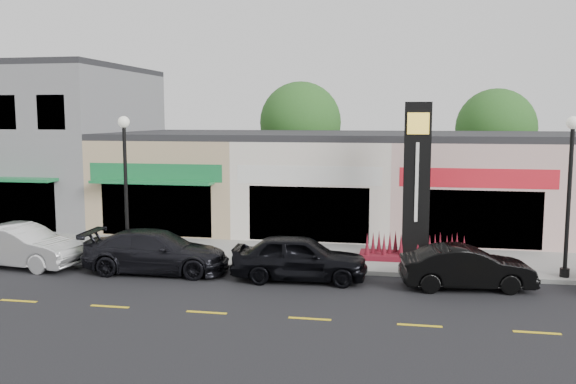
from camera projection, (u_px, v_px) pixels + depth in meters
name	position (u px, v px, depth m)	size (l,w,h in m)	color
ground	(323.00, 289.00, 19.90)	(120.00, 120.00, 0.00)	black
sidewalk	(337.00, 257.00, 24.13)	(52.00, 4.30, 0.15)	gray
curb	(331.00, 271.00, 21.94)	(52.00, 0.20, 0.15)	gray
building_grey_2story	(29.00, 143.00, 33.86)	(12.00, 10.95, 8.30)	slate
shop_beige	(192.00, 177.00, 32.33)	(7.00, 10.85, 4.80)	tan
shop_cream	(323.00, 180.00, 31.07)	(7.00, 10.01, 4.80)	beige
shop_pink_w	(465.00, 182.00, 29.79)	(7.00, 10.01, 4.80)	#CDA29C
tree_rear_west	(301.00, 123.00, 39.00)	(5.20, 5.20, 7.83)	#382619
tree_rear_mid	(496.00, 128.00, 36.86)	(4.80, 4.80, 7.29)	#382619
lamp_west_near	(125.00, 172.00, 23.36)	(0.44, 0.44, 5.47)	black
lamp_east_near	(570.00, 180.00, 20.45)	(0.44, 0.44, 5.47)	black
pylon_sign	(416.00, 205.00, 23.16)	(4.20, 1.30, 6.00)	maroon
car_white_van	(20.00, 246.00, 22.78)	(4.83, 1.68, 1.59)	white
car_dark_sedan	(157.00, 251.00, 21.98)	(5.26, 2.14, 1.53)	black
car_black_sedan	(300.00, 257.00, 20.92)	(4.66, 1.87, 1.59)	black
car_black_conv	(467.00, 268.00, 19.89)	(4.26, 1.49, 1.40)	black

